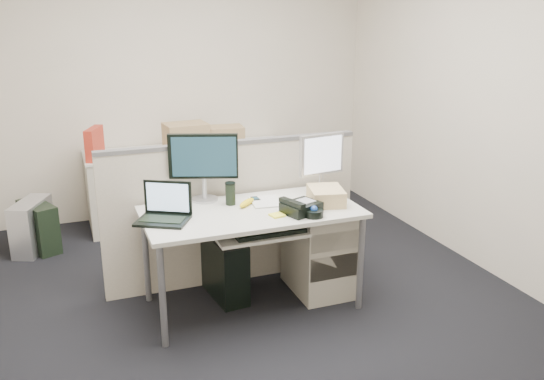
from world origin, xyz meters
name	(u,v)px	position (x,y,z in m)	size (l,w,h in m)	color
floor	(252,304)	(0.00, 0.00, -0.01)	(4.00, 4.50, 0.01)	black
wall_back	(179,83)	(0.00, 2.25, 1.35)	(4.00, 0.02, 2.70)	beige
wall_front	(479,247)	(0.00, -2.25, 1.35)	(4.00, 0.02, 2.70)	beige
wall_right	(493,105)	(2.00, 0.00, 1.35)	(0.02, 4.50, 2.70)	beige
desk	(251,219)	(0.00, 0.00, 0.66)	(1.50, 0.75, 0.73)	beige
keyboard_tray	(260,234)	(0.00, -0.18, 0.62)	(0.62, 0.32, 0.02)	beige
drawer_pedestal	(319,250)	(0.55, 0.05, 0.33)	(0.40, 0.55, 0.65)	#B3AD96
cubicle_partition	(233,214)	(0.00, 0.45, 0.55)	(2.00, 0.06, 1.10)	beige
back_counter	(191,185)	(0.00, 1.93, 0.36)	(2.00, 0.60, 0.72)	#B3AD96
monitor_main	(204,168)	(-0.25, 0.32, 0.98)	(0.50, 0.19, 0.50)	black
monitor_small	(321,164)	(0.62, 0.18, 0.96)	(0.37, 0.18, 0.45)	#B7B7BC
laptop	(162,204)	(-0.62, -0.02, 0.85)	(0.33, 0.25, 0.25)	black
trackball	(314,213)	(0.35, -0.28, 0.75)	(0.13, 0.13, 0.05)	black
desk_phone	(301,208)	(0.30, -0.18, 0.77)	(0.24, 0.20, 0.08)	black
paper_stack	(266,202)	(0.15, 0.12, 0.74)	(0.21, 0.26, 0.01)	silver
sticky_pad	(277,215)	(0.12, -0.18, 0.74)	(0.09, 0.09, 0.01)	#FFF632
travel_mug	(230,194)	(-0.10, 0.16, 0.81)	(0.07, 0.07, 0.15)	black
banana	(247,203)	(0.00, 0.10, 0.75)	(0.19, 0.05, 0.04)	yellow
cellphone	(255,199)	(0.10, 0.20, 0.74)	(0.05, 0.09, 0.01)	black
manila_folders	(326,196)	(0.55, -0.05, 0.79)	(0.23, 0.30, 0.11)	tan
keyboard	(269,231)	(0.05, -0.22, 0.64)	(0.49, 0.17, 0.03)	black
pc_tower_desk	(224,267)	(-0.15, 0.20, 0.23)	(0.20, 0.50, 0.47)	black
pc_tower_spare_dark	(39,226)	(-1.45, 1.63, 0.22)	(0.19, 0.46, 0.43)	black
pc_tower_spare_silver	(32,226)	(-1.51, 1.63, 0.23)	(0.20, 0.49, 0.46)	#B7B7BC
cardboard_box_left	(186,139)	(-0.05, 1.81, 0.87)	(0.40, 0.30, 0.30)	tan
cardboard_box_right	(226,138)	(0.35, 1.81, 0.84)	(0.34, 0.26, 0.24)	tan
red_binder	(95,145)	(-0.90, 1.83, 0.88)	(0.08, 0.33, 0.31)	#B02A1A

